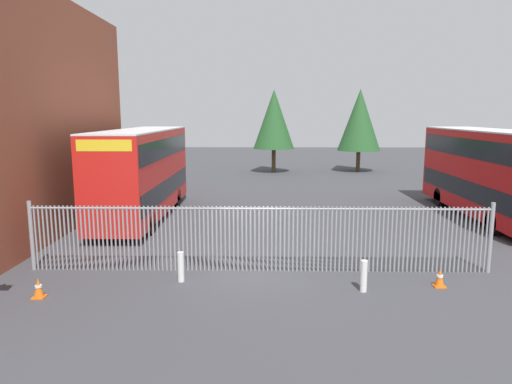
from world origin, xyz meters
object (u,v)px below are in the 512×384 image
at_px(double_decker_bus_near_gate, 487,170).
at_px(bollard_near_left, 181,267).
at_px(double_decker_bus_behind_fence_left, 142,170).
at_px(traffic_cone_by_gate, 440,278).
at_px(traffic_cone_mid_forecourt, 38,288).
at_px(bollard_center_front, 364,276).

height_order(double_decker_bus_near_gate, bollard_near_left, double_decker_bus_near_gate).
xyz_separation_m(double_decker_bus_behind_fence_left, traffic_cone_by_gate, (11.39, -9.36, -2.13)).
xyz_separation_m(double_decker_bus_near_gate, traffic_cone_mid_forecourt, (-17.47, -10.68, -2.13)).
distance_m(double_decker_bus_behind_fence_left, bollard_near_left, 9.88).
distance_m(double_decker_bus_behind_fence_left, traffic_cone_by_gate, 14.90).
xyz_separation_m(double_decker_bus_near_gate, bollard_near_left, (-13.64, -9.31, -1.95)).
bearing_deg(double_decker_bus_behind_fence_left, bollard_near_left, -68.97).
xyz_separation_m(double_decker_bus_near_gate, double_decker_bus_behind_fence_left, (-17.12, -0.26, 0.00)).
bearing_deg(double_decker_bus_near_gate, double_decker_bus_behind_fence_left, -179.12).
relative_size(bollard_near_left, traffic_cone_by_gate, 1.61).
height_order(bollard_near_left, traffic_cone_mid_forecourt, bollard_near_left).
xyz_separation_m(double_decker_bus_near_gate, bollard_center_front, (-8.11, -10.03, -1.95)).
bearing_deg(traffic_cone_by_gate, double_decker_bus_behind_fence_left, 140.58).
bearing_deg(double_decker_bus_near_gate, traffic_cone_mid_forecourt, -148.56).
relative_size(double_decker_bus_near_gate, double_decker_bus_behind_fence_left, 1.00).
bearing_deg(traffic_cone_mid_forecourt, bollard_near_left, 19.77).
bearing_deg(bollard_near_left, double_decker_bus_behind_fence_left, 111.03).
relative_size(double_decker_bus_behind_fence_left, traffic_cone_mid_forecourt, 18.32).
bearing_deg(bollard_center_front, traffic_cone_mid_forecourt, -176.05).
height_order(double_decker_bus_behind_fence_left, bollard_near_left, double_decker_bus_behind_fence_left).
distance_m(double_decker_bus_near_gate, bollard_center_front, 13.05).
height_order(double_decker_bus_near_gate, traffic_cone_mid_forecourt, double_decker_bus_near_gate).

